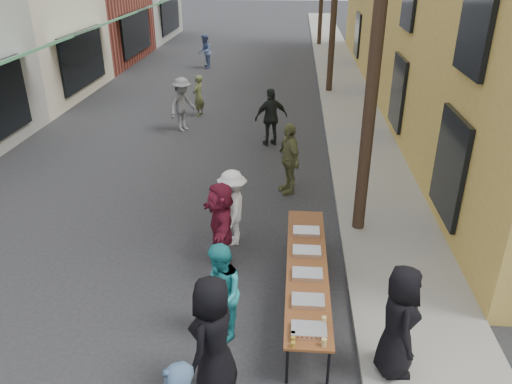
# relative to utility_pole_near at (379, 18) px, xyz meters

# --- Properties ---
(ground) EXTENTS (120.00, 120.00, 0.00)m
(ground) POSITION_rel_utility_pole_near_xyz_m (-4.30, -3.00, -4.50)
(ground) COLOR #28282B
(ground) RESTS_ON ground
(sidewalk) EXTENTS (2.20, 60.00, 0.10)m
(sidewalk) POSITION_rel_utility_pole_near_xyz_m (0.70, 12.00, -4.45)
(sidewalk) COLOR gray
(sidewalk) RESTS_ON ground
(utility_pole_near) EXTENTS (0.26, 0.26, 9.00)m
(utility_pole_near) POSITION_rel_utility_pole_near_xyz_m (0.00, 0.00, 0.00)
(utility_pole_near) COLOR #2D2116
(utility_pole_near) RESTS_ON ground
(serving_table) EXTENTS (0.70, 4.00, 0.75)m
(serving_table) POSITION_rel_utility_pole_near_xyz_m (-1.19, -2.60, -3.79)
(serving_table) COLOR #602F17
(serving_table) RESTS_ON ground
(catering_tray_sausage) EXTENTS (0.50, 0.33, 0.08)m
(catering_tray_sausage) POSITION_rel_utility_pole_near_xyz_m (-1.19, -4.25, -3.71)
(catering_tray_sausage) COLOR maroon
(catering_tray_sausage) RESTS_ON serving_table
(catering_tray_foil_b) EXTENTS (0.50, 0.33, 0.08)m
(catering_tray_foil_b) POSITION_rel_utility_pole_near_xyz_m (-1.19, -3.60, -3.71)
(catering_tray_foil_b) COLOR #B2B2B7
(catering_tray_foil_b) RESTS_ON serving_table
(catering_tray_buns) EXTENTS (0.50, 0.33, 0.08)m
(catering_tray_buns) POSITION_rel_utility_pole_near_xyz_m (-1.19, -2.90, -3.71)
(catering_tray_buns) COLOR tan
(catering_tray_buns) RESTS_ON serving_table
(catering_tray_foil_d) EXTENTS (0.50, 0.33, 0.08)m
(catering_tray_foil_d) POSITION_rel_utility_pole_near_xyz_m (-1.19, -2.20, -3.71)
(catering_tray_foil_d) COLOR #B2B2B7
(catering_tray_foil_d) RESTS_ON serving_table
(catering_tray_buns_end) EXTENTS (0.50, 0.33, 0.08)m
(catering_tray_buns_end) POSITION_rel_utility_pole_near_xyz_m (-1.19, -1.50, -3.71)
(catering_tray_buns_end) COLOR tan
(catering_tray_buns_end) RESTS_ON serving_table
(condiment_jar_a) EXTENTS (0.07, 0.07, 0.08)m
(condiment_jar_a) POSITION_rel_utility_pole_near_xyz_m (-1.41, -4.55, -3.71)
(condiment_jar_a) COLOR #A57F26
(condiment_jar_a) RESTS_ON serving_table
(condiment_jar_b) EXTENTS (0.07, 0.07, 0.08)m
(condiment_jar_b) POSITION_rel_utility_pole_near_xyz_m (-1.41, -4.45, -3.71)
(condiment_jar_b) COLOR #A57F26
(condiment_jar_b) RESTS_ON serving_table
(condiment_jar_c) EXTENTS (0.07, 0.07, 0.08)m
(condiment_jar_c) POSITION_rel_utility_pole_near_xyz_m (-1.41, -4.35, -3.71)
(condiment_jar_c) COLOR #A57F26
(condiment_jar_c) RESTS_ON serving_table
(cup_stack) EXTENTS (0.08, 0.08, 0.12)m
(cup_stack) POSITION_rel_utility_pole_near_xyz_m (-0.99, -4.50, -3.69)
(cup_stack) COLOR tan
(cup_stack) RESTS_ON serving_table
(guest_front_a) EXTENTS (0.88, 1.07, 1.88)m
(guest_front_a) POSITION_rel_utility_pole_near_xyz_m (-2.48, -4.67, -3.56)
(guest_front_a) COLOR black
(guest_front_a) RESTS_ON ground
(guest_front_c) EXTENTS (0.84, 0.96, 1.68)m
(guest_front_c) POSITION_rel_utility_pole_near_xyz_m (-2.55, -3.58, -3.66)
(guest_front_c) COLOR teal
(guest_front_c) RESTS_ON ground
(guest_front_d) EXTENTS (0.63, 1.08, 1.65)m
(guest_front_d) POSITION_rel_utility_pole_near_xyz_m (-2.70, -0.71, -3.67)
(guest_front_d) COLOR white
(guest_front_d) RESTS_ON ground
(guest_front_e) EXTENTS (0.84, 1.17, 1.84)m
(guest_front_e) POSITION_rel_utility_pole_near_xyz_m (-1.59, 1.87, -3.58)
(guest_front_e) COLOR olive
(guest_front_e) RESTS_ON ground
(guest_queue_back) EXTENTS (0.95, 1.68, 1.73)m
(guest_queue_back) POSITION_rel_utility_pole_near_xyz_m (-2.83, -1.45, -3.64)
(guest_queue_back) COLOR maroon
(guest_queue_back) RESTS_ON ground
(server) EXTENTS (0.58, 0.87, 1.75)m
(server) POSITION_rel_utility_pole_near_xyz_m (0.05, -4.18, -3.53)
(server) COLOR black
(server) RESTS_ON sidewalk
(passerby_left) EXTENTS (1.16, 1.36, 1.83)m
(passerby_left) POSITION_rel_utility_pole_near_xyz_m (-5.28, 6.47, -3.59)
(passerby_left) COLOR slate
(passerby_left) RESTS_ON ground
(passerby_mid) EXTENTS (1.16, 0.83, 1.83)m
(passerby_mid) POSITION_rel_utility_pole_near_xyz_m (-2.20, 5.27, -3.59)
(passerby_mid) COLOR black
(passerby_mid) RESTS_ON ground
(passerby_right) EXTENTS (0.51, 0.64, 1.53)m
(passerby_right) POSITION_rel_utility_pole_near_xyz_m (-5.05, 8.21, -3.74)
(passerby_right) COLOR #61673B
(passerby_right) RESTS_ON ground
(passerby_far) EXTENTS (0.75, 0.92, 1.74)m
(passerby_far) POSITION_rel_utility_pole_near_xyz_m (-6.23, 16.56, -3.63)
(passerby_far) COLOR #566CA6
(passerby_far) RESTS_ON ground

